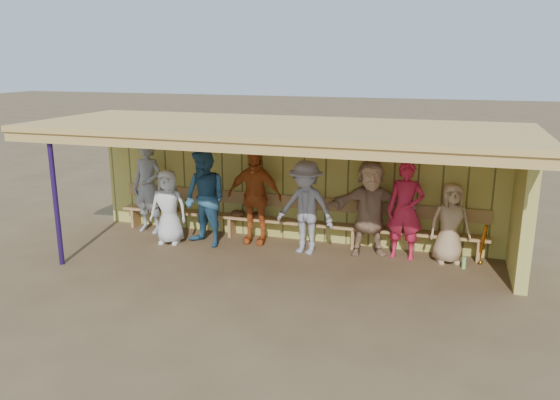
# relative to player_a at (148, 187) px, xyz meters

# --- Properties ---
(ground) EXTENTS (90.00, 90.00, 0.00)m
(ground) POSITION_rel_player_a_xyz_m (3.07, -0.80, -0.99)
(ground) COLOR brown
(ground) RESTS_ON ground
(player_a) EXTENTS (0.77, 0.56, 1.98)m
(player_a) POSITION_rel_player_a_xyz_m (0.00, 0.00, 0.00)
(player_a) COLOR #93969B
(player_a) RESTS_ON ground
(player_b) EXTENTS (0.80, 0.59, 1.51)m
(player_b) POSITION_rel_player_a_xyz_m (0.77, -0.54, -0.24)
(player_b) COLOR silver
(player_b) RESTS_ON ground
(player_c) EXTENTS (1.13, 1.02, 1.92)m
(player_c) POSITION_rel_player_a_xyz_m (1.53, -0.44, -0.03)
(player_c) COLOR #2E5E80
(player_c) RESTS_ON ground
(player_d) EXTENTS (1.14, 0.51, 1.91)m
(player_d) POSITION_rel_player_a_xyz_m (2.39, 0.01, -0.03)
(player_d) COLOR #BF551E
(player_d) RESTS_ON ground
(player_e) EXTENTS (1.27, 0.89, 1.79)m
(player_e) POSITION_rel_player_a_xyz_m (3.52, -0.27, -0.09)
(player_e) COLOR gray
(player_e) RESTS_ON ground
(player_f) EXTENTS (1.78, 1.00, 1.83)m
(player_f) POSITION_rel_player_a_xyz_m (4.69, 0.01, -0.07)
(player_f) COLOR tan
(player_f) RESTS_ON ground
(player_g) EXTENTS (0.69, 0.47, 1.83)m
(player_g) POSITION_rel_player_a_xyz_m (5.34, 0.01, -0.07)
(player_g) COLOR #C31F3B
(player_g) RESTS_ON ground
(player_h) EXTENTS (0.83, 0.65, 1.49)m
(player_h) POSITION_rel_player_a_xyz_m (6.14, 0.01, -0.24)
(player_h) COLOR tan
(player_h) RESTS_ON ground
(dugout_structure) EXTENTS (8.80, 3.20, 2.50)m
(dugout_structure) POSITION_rel_player_a_xyz_m (3.46, -0.11, 0.71)
(dugout_structure) COLOR #C5BA54
(dugout_structure) RESTS_ON ground
(bench) EXTENTS (7.60, 0.34, 0.93)m
(bench) POSITION_rel_player_a_xyz_m (3.07, 0.32, -0.46)
(bench) COLOR tan
(bench) RESTS_ON ground
(dugout_equipment) EXTENTS (6.55, 0.62, 0.80)m
(dugout_equipment) POSITION_rel_player_a_xyz_m (2.49, 0.19, -0.50)
(dugout_equipment) COLOR #C86617
(dugout_equipment) RESTS_ON ground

